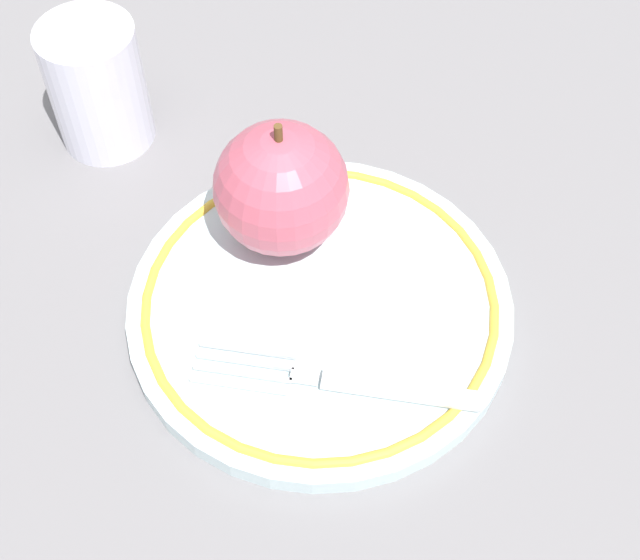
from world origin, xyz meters
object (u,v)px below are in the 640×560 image
apple_red_whole (281,188)px  fork (344,382)px  drinking_glass (97,86)px  plate (320,306)px

apple_red_whole → fork: apple_red_whole is taller
apple_red_whole → drinking_glass: size_ratio=1.02×
fork → drinking_glass: size_ratio=1.81×
fork → drinking_glass: bearing=-42.9°
plate → apple_red_whole: (-0.03, 0.05, 0.05)m
fork → drinking_glass: 0.27m
plate → fork: fork is taller
apple_red_whole → drinking_glass: (-0.13, 0.10, -0.01)m
plate → drinking_glass: drinking_glass is taller
plate → fork: (0.02, -0.06, 0.01)m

